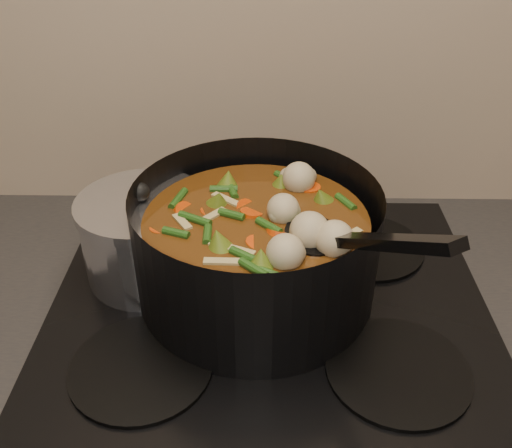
{
  "coord_description": "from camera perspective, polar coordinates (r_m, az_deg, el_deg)",
  "views": [
    {
      "loc": [
        -0.01,
        1.31,
        1.48
      ],
      "look_at": [
        -0.02,
        1.95,
        1.05
      ],
      "focal_mm": 40.0,
      "sensor_mm": 36.0,
      "label": 1
    }
  ],
  "objects": [
    {
      "name": "saucepan",
      "position": [
        0.85,
        -10.96,
        -1.28
      ],
      "size": [
        0.19,
        0.19,
        0.16
      ],
      "rotation": [
        0.0,
        0.0,
        0.1
      ],
      "color": "silver",
      "rests_on": "stovetop"
    },
    {
      "name": "stockpot",
      "position": [
        0.79,
        0.04,
        -2.43
      ],
      "size": [
        0.43,
        0.44,
        0.25
      ],
      "rotation": [
        0.0,
        0.0,
        0.34
      ],
      "color": "black",
      "rests_on": "stovetop"
    },
    {
      "name": "stovetop",
      "position": [
        0.83,
        1.29,
        -8.11
      ],
      "size": [
        0.62,
        0.54,
        0.03
      ],
      "color": "black",
      "rests_on": "counter"
    }
  ]
}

